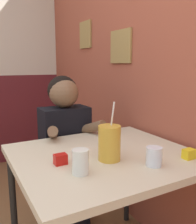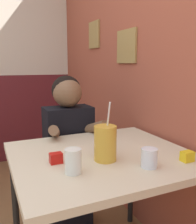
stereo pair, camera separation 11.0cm
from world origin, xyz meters
name	(u,v)px [view 1 (the left image)]	position (x,y,z in m)	size (l,w,h in m)	color
brick_wall_right	(108,51)	(1.27, 1.29, 1.35)	(0.08, 4.57, 2.70)	#9E4C38
main_table	(105,166)	(0.74, 0.44, 0.69)	(0.94, 0.85, 0.76)	beige
person_seated	(65,150)	(0.72, 0.99, 0.61)	(0.42, 0.41, 1.15)	black
cocktail_pitcher	(109,143)	(0.71, 0.35, 0.85)	(0.11, 0.11, 0.29)	gold
glass_near_pitcher	(154,156)	(0.86, 0.19, 0.81)	(0.08, 0.08, 0.09)	silver
glass_center	(80,162)	(0.52, 0.27, 0.82)	(0.07, 0.07, 0.11)	silver
condiment_ketchup	(60,159)	(0.48, 0.42, 0.79)	(0.06, 0.04, 0.05)	#B7140F
condiment_mustard	(189,154)	(1.07, 0.17, 0.79)	(0.06, 0.04, 0.05)	yellow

